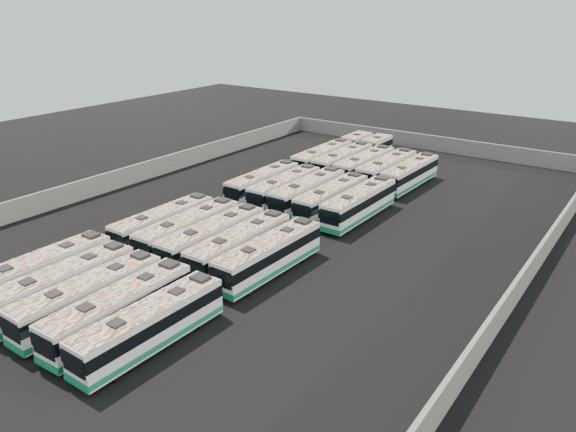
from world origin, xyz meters
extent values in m
plane|color=black|center=(0.00, 0.00, 0.00)|extent=(140.00, 140.00, 0.00)
cube|color=slate|center=(0.00, 36.30, 1.10)|extent=(45.20, 0.30, 2.20)
cube|color=slate|center=(22.30, 0.00, 1.10)|extent=(0.30, 73.20, 2.20)
cube|color=slate|center=(-22.30, 0.00, 1.10)|extent=(0.30, 73.20, 2.20)
cube|color=silver|center=(-6.95, -20.54, 1.60)|extent=(2.34, 11.12, 2.55)
cube|color=#157A52|center=(-6.95, -20.54, 0.67)|extent=(2.39, 11.17, 0.39)
cube|color=black|center=(-6.95, -20.54, 2.02)|extent=(2.40, 11.18, 0.85)
cube|color=silver|center=(-6.95, -20.54, 2.90)|extent=(2.29, 10.90, 0.06)
cube|color=black|center=(-6.95, -22.98, 2.99)|extent=(0.88, 0.88, 0.13)
cube|color=black|center=(-6.94, -18.09, 2.99)|extent=(0.88, 0.88, 0.13)
cube|color=black|center=(-6.94, -15.87, 3.04)|extent=(1.21, 1.02, 0.24)
cylinder|color=black|center=(-5.97, -24.10, 0.46)|extent=(0.26, 0.93, 0.93)
cylinder|color=black|center=(-7.93, -16.98, 0.46)|extent=(0.26, 0.93, 0.93)
cylinder|color=black|center=(-5.95, -16.98, 0.46)|extent=(0.26, 0.93, 0.93)
cube|color=silver|center=(-3.90, -20.73, 1.58)|extent=(2.33, 10.98, 2.51)
cube|color=#157A52|center=(-3.90, -20.73, 0.66)|extent=(2.38, 11.03, 0.38)
cube|color=black|center=(-3.90, -20.73, 1.99)|extent=(2.39, 11.04, 0.84)
cube|color=silver|center=(-3.90, -20.73, 2.86)|extent=(2.28, 10.76, 0.06)
cube|color=black|center=(-3.91, -23.15, 2.95)|extent=(0.87, 0.87, 0.13)
cube|color=black|center=(-3.89, -18.32, 2.95)|extent=(0.87, 0.87, 0.13)
cube|color=black|center=(-3.88, -16.12, 3.00)|extent=(1.19, 1.01, 0.24)
cylinder|color=black|center=(-4.89, -24.24, 0.46)|extent=(0.26, 0.92, 0.91)
cylinder|color=black|center=(-2.93, -24.25, 0.46)|extent=(0.26, 0.92, 0.91)
cylinder|color=black|center=(-4.86, -17.22, 0.46)|extent=(0.26, 0.92, 0.91)
cylinder|color=black|center=(-2.91, -17.23, 0.46)|extent=(0.26, 0.92, 0.91)
cube|color=silver|center=(-0.97, -20.70, 1.58)|extent=(2.44, 11.01, 2.52)
cube|color=#157A52|center=(-0.97, -20.70, 0.66)|extent=(2.49, 11.06, 0.38)
cube|color=black|center=(-0.97, -20.70, 1.99)|extent=(2.50, 11.07, 0.84)
cube|color=black|center=(-1.05, -26.21, 1.88)|extent=(2.01, 0.09, 1.33)
cube|color=#157A52|center=(-1.05, -26.21, 0.48)|extent=(2.29, 0.13, 0.26)
cube|color=silver|center=(-0.97, -20.70, 2.86)|extent=(2.39, 10.79, 0.06)
cube|color=black|center=(-1.00, -23.12, 2.96)|extent=(0.88, 0.88, 0.13)
cube|color=black|center=(-0.94, -18.29, 2.96)|extent=(0.88, 0.88, 0.13)
cube|color=black|center=(-0.90, -16.09, 3.00)|extent=(1.20, 1.02, 0.24)
cylinder|color=black|center=(-2.00, -24.20, 0.46)|extent=(0.27, 0.92, 0.91)
cylinder|color=black|center=(-0.04, -24.23, 0.46)|extent=(0.27, 0.92, 0.91)
cylinder|color=black|center=(-1.90, -17.18, 0.46)|extent=(0.27, 0.92, 0.91)
cylinder|color=black|center=(0.06, -17.21, 0.46)|extent=(0.27, 0.92, 0.91)
cube|color=silver|center=(2.04, -20.55, 1.58)|extent=(2.57, 11.08, 2.53)
cube|color=#157A52|center=(2.04, -20.55, 0.66)|extent=(2.62, 11.13, 0.39)
cube|color=black|center=(2.04, -20.55, 2.00)|extent=(2.63, 11.14, 0.85)
cube|color=black|center=(2.18, -26.08, 1.88)|extent=(2.02, 0.11, 1.33)
cube|color=#157A52|center=(2.18, -26.08, 0.48)|extent=(2.30, 0.16, 0.26)
cube|color=silver|center=(2.04, -20.55, 2.88)|extent=(2.52, 10.86, 0.06)
cube|color=black|center=(2.10, -22.98, 2.97)|extent=(0.89, 0.89, 0.13)
cube|color=black|center=(1.98, -18.13, 2.97)|extent=(0.89, 0.89, 0.13)
cube|color=black|center=(1.92, -15.93, 3.01)|extent=(1.22, 1.04, 0.24)
cylinder|color=black|center=(1.14, -24.10, 0.46)|extent=(0.28, 0.92, 0.92)
cylinder|color=black|center=(3.11, -24.06, 0.46)|extent=(0.28, 0.92, 0.92)
cylinder|color=black|center=(0.97, -17.05, 0.46)|extent=(0.28, 0.92, 0.92)
cylinder|color=black|center=(2.93, -17.00, 0.46)|extent=(0.28, 0.92, 0.92)
cube|color=silver|center=(5.03, -20.64, 1.55)|extent=(2.38, 10.83, 2.48)
cube|color=#157A52|center=(5.03, -20.64, 0.65)|extent=(2.43, 10.88, 0.38)
cube|color=black|center=(5.03, -20.64, 1.96)|extent=(2.44, 10.89, 0.83)
cube|color=black|center=(4.97, -26.06, 1.85)|extent=(1.98, 0.08, 1.31)
cube|color=#157A52|center=(4.97, -26.06, 0.47)|extent=(2.25, 0.13, 0.25)
cube|color=silver|center=(5.03, -20.64, 2.82)|extent=(2.33, 10.61, 0.06)
cube|color=black|center=(5.01, -23.01, 2.91)|extent=(0.87, 0.87, 0.13)
cube|color=black|center=(5.06, -18.26, 2.91)|extent=(0.87, 0.87, 0.13)
cube|color=black|center=(5.09, -16.10, 2.95)|extent=(1.18, 1.00, 0.23)
cylinder|color=black|center=(4.03, -24.08, 0.45)|extent=(0.26, 0.90, 0.90)
cylinder|color=black|center=(5.96, -24.10, 0.45)|extent=(0.26, 0.90, 0.90)
cylinder|color=black|center=(4.11, -17.17, 0.45)|extent=(0.26, 0.90, 0.90)
cylinder|color=black|center=(6.04, -17.19, 0.45)|extent=(0.26, 0.90, 0.90)
cube|color=silver|center=(-6.90, -8.38, 1.54)|extent=(2.28, 10.71, 2.45)
cube|color=#157A52|center=(-6.90, -8.38, 0.64)|extent=(2.33, 10.76, 0.37)
cube|color=black|center=(-6.90, -8.38, 1.94)|extent=(2.34, 10.77, 0.82)
cube|color=black|center=(-6.92, -13.75, 1.83)|extent=(1.96, 0.07, 1.29)
cube|color=#157A52|center=(-6.92, -13.75, 0.46)|extent=(2.23, 0.11, 0.25)
cube|color=silver|center=(-6.90, -8.38, 2.79)|extent=(2.24, 10.49, 0.06)
cube|color=black|center=(-6.91, -10.74, 2.88)|extent=(0.85, 0.85, 0.12)
cube|color=black|center=(-6.88, -6.03, 2.88)|extent=(0.85, 0.85, 0.12)
cube|color=black|center=(-6.87, -3.89, 2.92)|extent=(1.16, 0.99, 0.23)
cylinder|color=black|center=(-7.87, -11.80, 0.45)|extent=(0.25, 0.89, 0.89)
cylinder|color=black|center=(-5.96, -11.81, 0.45)|extent=(0.25, 0.89, 0.89)
cylinder|color=black|center=(-7.83, -4.96, 0.45)|extent=(0.25, 0.89, 0.89)
cylinder|color=black|center=(-5.93, -4.97, 0.45)|extent=(0.25, 0.89, 0.89)
cube|color=silver|center=(-3.86, -8.29, 1.58)|extent=(2.54, 11.07, 2.53)
cube|color=#157A52|center=(-3.86, -8.29, 0.66)|extent=(2.60, 11.12, 0.39)
cube|color=black|center=(-3.86, -8.29, 2.00)|extent=(2.61, 11.13, 0.84)
cube|color=black|center=(-3.73, -13.82, 1.88)|extent=(2.02, 0.11, 1.33)
cube|color=#157A52|center=(-3.73, -13.82, 0.48)|extent=(2.30, 0.15, 0.26)
cube|color=silver|center=(-3.86, -8.29, 2.87)|extent=(2.49, 10.85, 0.06)
cube|color=black|center=(-3.80, -10.71, 2.97)|extent=(0.89, 0.89, 0.13)
cube|color=black|center=(-3.91, -5.86, 2.97)|extent=(0.89, 0.89, 0.13)
cube|color=black|center=(-3.96, -3.66, 3.01)|extent=(1.22, 1.04, 0.24)
cylinder|color=black|center=(-4.76, -11.84, 0.46)|extent=(0.28, 0.92, 0.92)
cylinder|color=black|center=(-2.80, -11.79, 0.46)|extent=(0.28, 0.92, 0.92)
cylinder|color=black|center=(-4.92, -4.79, 0.46)|extent=(0.28, 0.92, 0.92)
cylinder|color=black|center=(-2.96, -4.74, 0.46)|extent=(0.28, 0.92, 0.92)
cube|color=silver|center=(-0.97, -8.38, 1.59)|extent=(2.39, 11.09, 2.54)
cube|color=#157A52|center=(-0.97, -8.38, 0.66)|extent=(2.44, 11.15, 0.39)
cube|color=black|center=(-0.97, -8.38, 2.01)|extent=(2.45, 11.16, 0.85)
cube|color=black|center=(-1.01, -13.94, 1.89)|extent=(2.03, 0.07, 1.34)
cube|color=#157A52|center=(-1.01, -13.94, 0.48)|extent=(2.31, 0.12, 0.26)
cube|color=silver|center=(-0.97, -8.38, 2.89)|extent=(2.34, 10.87, 0.06)
cube|color=black|center=(-0.99, -10.82, 2.98)|extent=(0.88, 0.88, 0.13)
cube|color=black|center=(-0.95, -5.94, 2.98)|extent=(0.88, 0.88, 0.13)
cube|color=black|center=(-0.94, -3.73, 3.03)|extent=(1.21, 1.02, 0.24)
cylinder|color=black|center=(-1.99, -11.92, 0.46)|extent=(0.27, 0.93, 0.92)
cylinder|color=black|center=(-0.01, -11.93, 0.46)|extent=(0.27, 0.93, 0.92)
cylinder|color=black|center=(-1.93, -4.83, 0.46)|extent=(0.27, 0.93, 0.92)
cylinder|color=black|center=(0.04, -4.84, 0.46)|extent=(0.27, 0.93, 0.92)
cube|color=silver|center=(1.99, -8.30, 1.59)|extent=(2.43, 11.06, 2.53)
cube|color=#157A52|center=(1.99, -8.30, 0.66)|extent=(2.48, 11.11, 0.39)
cube|color=black|center=(1.99, -8.30, 2.00)|extent=(2.49, 11.12, 0.85)
cube|color=black|center=(2.06, -13.84, 1.88)|extent=(2.02, 0.09, 1.33)
cube|color=#157A52|center=(2.06, -13.84, 0.48)|extent=(2.30, 0.13, 0.26)
cube|color=silver|center=(1.99, -8.30, 2.88)|extent=(2.39, 10.83, 0.06)
cube|color=black|center=(2.02, -10.73, 2.97)|extent=(0.88, 0.88, 0.13)
cube|color=black|center=(1.96, -5.88, 2.97)|extent=(0.88, 0.88, 0.13)
cube|color=black|center=(1.93, -3.67, 3.01)|extent=(1.21, 1.03, 0.24)
cylinder|color=black|center=(1.05, -11.84, 0.46)|extent=(0.27, 0.92, 0.92)
cylinder|color=black|center=(3.02, -11.82, 0.46)|extent=(0.27, 0.92, 0.92)
cylinder|color=black|center=(0.96, -4.79, 0.46)|extent=(0.27, 0.92, 0.92)
cylinder|color=black|center=(2.93, -4.76, 0.46)|extent=(0.27, 0.92, 0.92)
cube|color=silver|center=(4.98, -8.31, 1.59)|extent=(2.53, 11.10, 2.53)
cube|color=#157A52|center=(4.98, -8.31, 0.66)|extent=(2.58, 11.15, 0.39)
cube|color=black|center=(4.98, -8.31, 2.01)|extent=(2.59, 11.16, 0.85)
cube|color=black|center=(4.87, -13.85, 1.89)|extent=(2.03, 0.10, 1.34)
cube|color=#157A52|center=(4.87, -13.85, 0.48)|extent=(2.30, 0.15, 0.26)
cube|color=silver|center=(4.98, -8.31, 2.88)|extent=(2.48, 10.88, 0.06)
cube|color=black|center=(4.93, -10.74, 2.98)|extent=(0.89, 0.89, 0.13)
cube|color=black|center=(5.03, -5.87, 2.98)|extent=(0.89, 0.89, 0.13)
cube|color=black|center=(5.07, -3.66, 3.02)|extent=(1.22, 1.04, 0.24)
cylinder|color=black|center=(3.92, -11.82, 0.46)|extent=(0.28, 0.93, 0.92)
cylinder|color=black|center=(5.89, -11.86, 0.46)|extent=(0.28, 0.93, 0.92)
cylinder|color=black|center=(4.07, -4.75, 0.46)|extent=(0.28, 0.93, 0.92)
cylinder|color=black|center=(6.04, -4.79, 0.46)|extent=(0.28, 0.93, 0.92)
cube|color=silver|center=(-6.86, 6.26, 1.53)|extent=(2.37, 10.71, 2.45)
cube|color=#157A52|center=(-6.86, 6.26, 0.64)|extent=(2.42, 10.76, 0.37)
cube|color=black|center=(-6.86, 6.26, 1.94)|extent=(2.43, 10.77, 0.82)
cube|color=black|center=(-6.79, 0.90, 1.82)|extent=(1.96, 0.09, 1.29)
cube|color=#157A52|center=(-6.79, 0.90, 0.46)|extent=(2.23, 0.13, 0.25)
cube|color=silver|center=(-6.86, 6.26, 2.79)|extent=(2.32, 10.49, 0.06)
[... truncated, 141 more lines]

